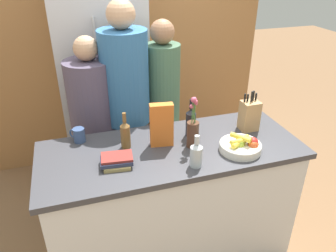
% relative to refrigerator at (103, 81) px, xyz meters
% --- Properties ---
extents(ground_plane, '(14.00, 14.00, 0.00)m').
position_rel_refrigerator_xyz_m(ground_plane, '(0.29, -1.23, -1.00)').
color(ground_plane, brown).
extents(kitchen_island, '(1.77, 0.71, 0.94)m').
position_rel_refrigerator_xyz_m(kitchen_island, '(0.29, -1.23, -0.53)').
color(kitchen_island, silver).
rests_on(kitchen_island, ground_plane).
extents(back_wall_wood, '(2.97, 0.12, 2.60)m').
position_rel_refrigerator_xyz_m(back_wall_wood, '(0.29, 0.36, 0.30)').
color(back_wall_wood, '#9E6B3D').
rests_on(back_wall_wood, ground_plane).
extents(refrigerator, '(0.79, 0.63, 2.00)m').
position_rel_refrigerator_xyz_m(refrigerator, '(0.00, 0.00, 0.00)').
color(refrigerator, '#B7B7BC').
rests_on(refrigerator, ground_plane).
extents(fruit_bowl, '(0.28, 0.28, 0.11)m').
position_rel_refrigerator_xyz_m(fruit_bowl, '(0.72, -1.40, -0.03)').
color(fruit_bowl, silver).
rests_on(fruit_bowl, kitchen_island).
extents(knife_block, '(0.13, 0.11, 0.30)m').
position_rel_refrigerator_xyz_m(knife_block, '(0.91, -1.15, 0.05)').
color(knife_block, tan).
rests_on(knife_block, kitchen_island).
extents(flower_vase, '(0.08, 0.08, 0.36)m').
position_rel_refrigerator_xyz_m(flower_vase, '(0.43, -1.25, 0.05)').
color(flower_vase, '#4C2D1E').
rests_on(flower_vase, kitchen_island).
extents(cereal_box, '(0.16, 0.08, 0.30)m').
position_rel_refrigerator_xyz_m(cereal_box, '(0.24, -1.17, 0.09)').
color(cereal_box, orange).
rests_on(cereal_box, kitchen_island).
extents(coffee_mug, '(0.11, 0.09, 0.10)m').
position_rel_refrigerator_xyz_m(coffee_mug, '(-0.29, -0.96, -0.01)').
color(coffee_mug, '#334770').
rests_on(coffee_mug, kitchen_island).
extents(book_stack, '(0.21, 0.17, 0.06)m').
position_rel_refrigerator_xyz_m(book_stack, '(-0.09, -1.32, -0.03)').
color(book_stack, '#99844C').
rests_on(book_stack, kitchen_island).
extents(bottle_oil, '(0.07, 0.07, 0.28)m').
position_rel_refrigerator_xyz_m(bottle_oil, '(0.47, -1.11, 0.05)').
color(bottle_oil, black).
rests_on(bottle_oil, kitchen_island).
extents(bottle_vinegar, '(0.08, 0.08, 0.21)m').
position_rel_refrigerator_xyz_m(bottle_vinegar, '(0.37, -1.47, 0.02)').
color(bottle_vinegar, '#B2BCC1').
rests_on(bottle_vinegar, kitchen_island).
extents(bottle_wine, '(0.07, 0.07, 0.26)m').
position_rel_refrigerator_xyz_m(bottle_wine, '(0.00, -1.13, 0.04)').
color(bottle_wine, brown).
rests_on(bottle_wine, kitchen_island).
extents(person_at_sink, '(0.38, 0.38, 1.57)m').
position_rel_refrigerator_xyz_m(person_at_sink, '(-0.16, -0.58, -0.13)').
color(person_at_sink, '#383842').
rests_on(person_at_sink, ground_plane).
extents(person_in_blue, '(0.37, 0.37, 1.82)m').
position_rel_refrigerator_xyz_m(person_in_blue, '(0.11, -0.62, 0.02)').
color(person_in_blue, '#383842').
rests_on(person_in_blue, ground_plane).
extents(person_in_red_tee, '(0.29, 0.29, 1.65)m').
position_rel_refrigerator_xyz_m(person_in_red_tee, '(0.43, -0.56, -0.06)').
color(person_in_red_tee, '#383842').
rests_on(person_in_red_tee, ground_plane).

